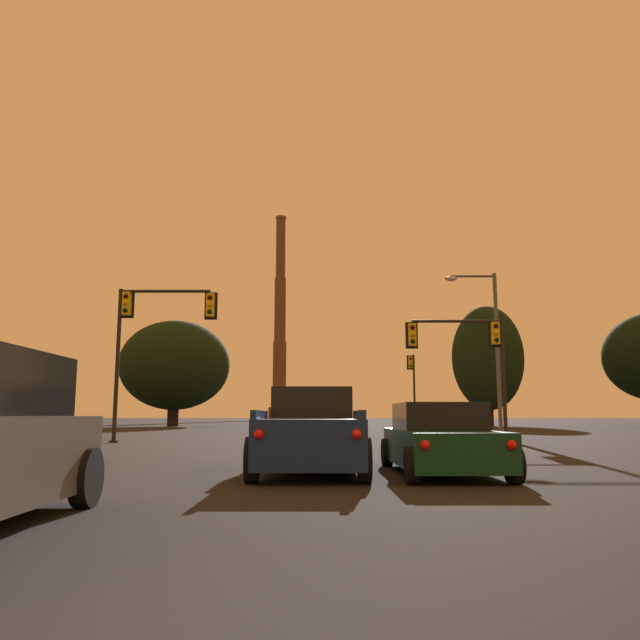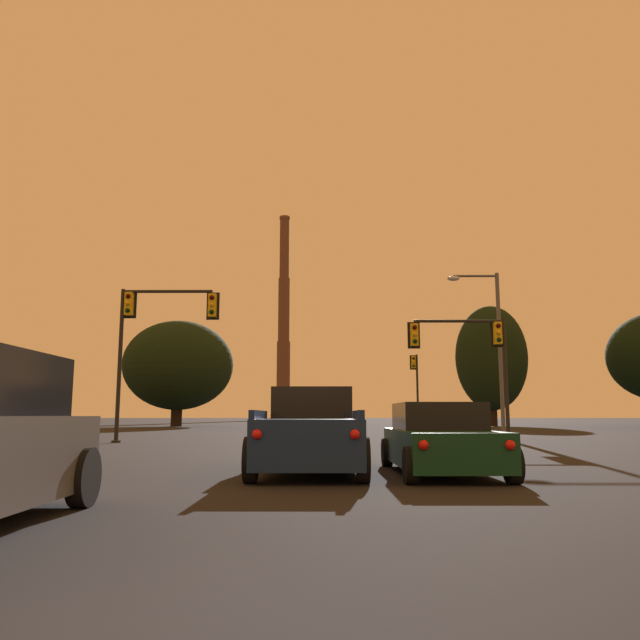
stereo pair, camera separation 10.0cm
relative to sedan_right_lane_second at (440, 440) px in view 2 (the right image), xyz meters
name	(u,v)px [view 2 (the right image)]	position (x,y,z in m)	size (l,w,h in m)	color
sedan_right_lane_second	(440,440)	(0.00, 0.00, 0.00)	(2.01, 4.72, 1.43)	#0F3823
pickup_truck_center_lane_second	(311,433)	(-2.64, 0.70, 0.14)	(2.20, 5.51, 1.82)	navy
traffic_light_far_right	(416,380)	(5.54, 40.95, 3.51)	(0.78, 0.50, 6.39)	black
traffic_light_overhead_left	(152,326)	(-10.02, 14.48, 4.46)	(4.52, 0.50, 6.78)	black
traffic_light_overhead_right	(472,348)	(4.51, 15.78, 3.60)	(4.65, 0.50, 5.61)	black
street_lamp	(492,337)	(6.12, 18.33, 4.44)	(2.65, 0.36, 8.39)	#56565B
smokestack	(284,338)	(-13.12, 151.12, 20.86)	(5.63, 5.63, 54.97)	#523427
treeline_right_mid	(491,358)	(16.63, 57.70, 6.97)	(8.04, 7.23, 13.59)	black
treeline_far_right	(178,365)	(-18.27, 54.80, 5.91)	(11.92, 10.73, 11.44)	black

